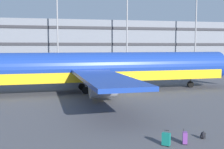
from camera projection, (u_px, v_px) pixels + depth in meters
ground_plane at (126, 93)px, 35.01m from camera, size 600.00×600.00×0.00m
terminal_structure at (84, 44)px, 82.48m from camera, size 150.34×17.69×13.11m
airliner at (92, 69)px, 35.71m from camera, size 43.28×35.01×10.94m
light_mast_center_left at (57, 24)px, 64.93m from camera, size 1.80×0.50×19.08m
light_mast_center_right at (127, 24)px, 68.43m from camera, size 1.80×0.50×19.47m
light_mast_right at (196, 17)px, 72.08m from camera, size 1.80×0.50×23.77m
suitcase_purple at (166, 139)px, 16.24m from camera, size 0.52×0.50×0.94m
suitcase_upright at (185, 138)px, 16.58m from camera, size 0.41×0.50×0.91m
backpack_orange at (203, 135)px, 17.53m from camera, size 0.34×0.37×0.51m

